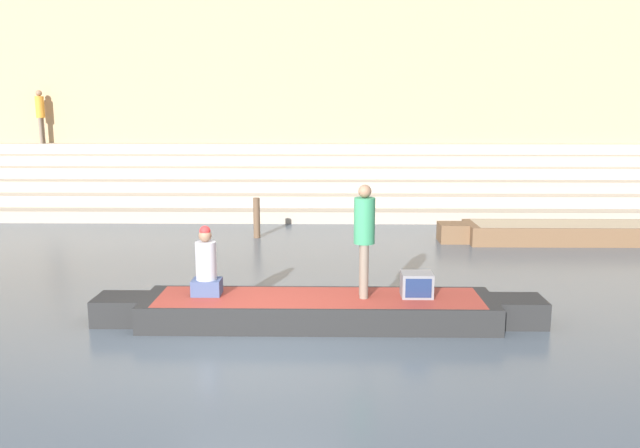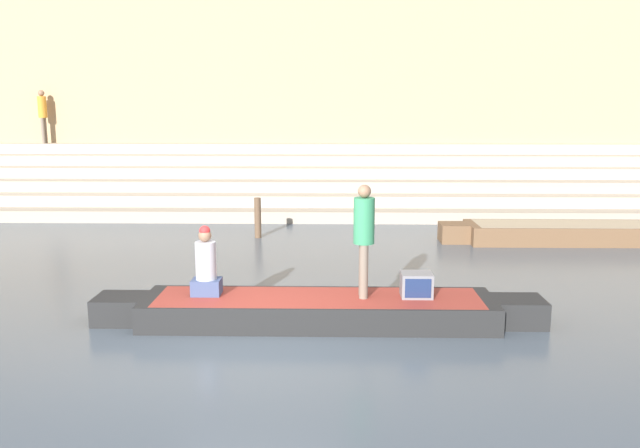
# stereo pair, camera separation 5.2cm
# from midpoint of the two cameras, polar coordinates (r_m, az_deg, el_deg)

# --- Properties ---
(ground_plane) EXTENTS (120.00, 120.00, 0.00)m
(ground_plane) POSITION_cam_midpoint_polar(r_m,az_deg,el_deg) (8.86, -6.06, -10.74)
(ground_plane) COLOR #4C5660
(ghat_steps) EXTENTS (36.00, 4.60, 2.01)m
(ghat_steps) POSITION_cam_midpoint_polar(r_m,az_deg,el_deg) (20.33, -1.88, 3.54)
(ghat_steps) COLOR tan
(ghat_steps) RESTS_ON ground
(back_wall) EXTENTS (34.20, 1.28, 7.36)m
(back_wall) POSITION_cam_midpoint_polar(r_m,az_deg,el_deg) (22.43, -1.61, 11.69)
(back_wall) COLOR tan
(back_wall) RESTS_ON ground
(rowboat_main) EXTENTS (6.77, 1.31, 0.40)m
(rowboat_main) POSITION_cam_midpoint_polar(r_m,az_deg,el_deg) (9.50, -0.00, -7.79)
(rowboat_main) COLOR black
(rowboat_main) RESTS_ON ground
(person_standing) EXTENTS (0.31, 0.31, 1.70)m
(person_standing) POSITION_cam_midpoint_polar(r_m,az_deg,el_deg) (9.27, 4.20, -0.77)
(person_standing) COLOR #756656
(person_standing) RESTS_ON rowboat_main
(person_rowing) EXTENTS (0.44, 0.34, 1.07)m
(person_rowing) POSITION_cam_midpoint_polar(r_m,az_deg,el_deg) (9.63, -10.23, -3.85)
(person_rowing) COLOR #3D4C75
(person_rowing) RESTS_ON rowboat_main
(tv_set) EXTENTS (0.47, 0.40, 0.37)m
(tv_set) POSITION_cam_midpoint_polar(r_m,az_deg,el_deg) (9.55, 8.96, -5.51)
(tv_set) COLOR slate
(tv_set) RESTS_ON rowboat_main
(moored_boat_shore) EXTENTS (6.20, 1.28, 0.45)m
(moored_boat_shore) POSITION_cam_midpoint_polar(r_m,az_deg,el_deg) (16.26, 21.84, -0.72)
(moored_boat_shore) COLOR brown
(moored_boat_shore) RESTS_ON ground
(mooring_post) EXTENTS (0.17, 0.17, 1.01)m
(mooring_post) POSITION_cam_midpoint_polar(r_m,az_deg,el_deg) (15.66, -5.62, 0.56)
(mooring_post) COLOR brown
(mooring_post) RESTS_ON ground
(person_on_steps) EXTENTS (0.29, 0.29, 1.80)m
(person_on_steps) POSITION_cam_midpoint_polar(r_m,az_deg,el_deg) (23.61, -23.96, 9.33)
(person_on_steps) COLOR #756656
(person_on_steps) RESTS_ON ghat_steps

